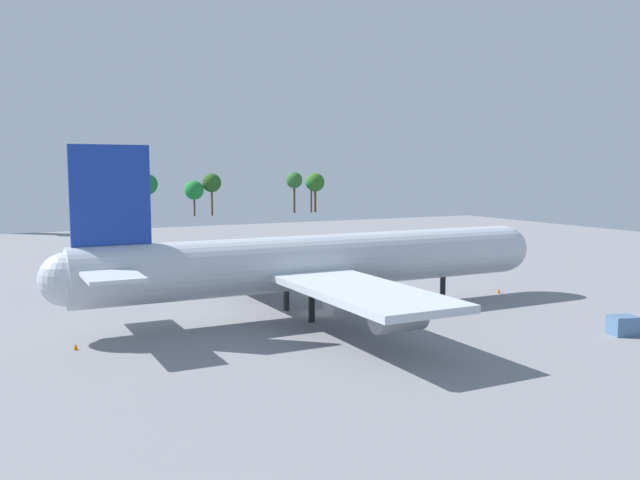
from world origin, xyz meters
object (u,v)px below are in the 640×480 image
object	(u,v)px
cargo_airplane	(318,262)
safety_cone_tail	(76,347)
cargo_loader	(175,285)
fuel_truck	(142,270)
cargo_container_fore	(623,325)
safety_cone_nose	(499,291)

from	to	relation	value
cargo_airplane	safety_cone_tail	xyz separation A→B (m)	(-26.90, -3.63, -5.64)
cargo_loader	fuel_truck	bearing A→B (deg)	95.30
fuel_truck	cargo_container_fore	world-z (taller)	fuel_truck
cargo_airplane	cargo_loader	xyz separation A→B (m)	(-11.33, 20.01, -4.89)
cargo_container_fore	safety_cone_tail	world-z (taller)	cargo_container_fore
cargo_loader	cargo_container_fore	bearing A→B (deg)	-51.35
fuel_truck	safety_cone_tail	size ratio (longest dim) A/B	8.61
cargo_loader	safety_cone_tail	distance (m)	28.32
safety_cone_nose	fuel_truck	bearing A→B (deg)	139.45
safety_cone_tail	cargo_container_fore	bearing A→B (deg)	-20.96
cargo_airplane	safety_cone_tail	world-z (taller)	cargo_airplane
cargo_loader	safety_cone_nose	bearing A→B (deg)	-26.85
fuel_truck	safety_cone_tail	distance (m)	40.87
cargo_airplane	cargo_loader	size ratio (longest dim) A/B	11.12
cargo_airplane	safety_cone_nose	size ratio (longest dim) A/B	90.43
cargo_container_fore	safety_cone_tail	distance (m)	53.23
cargo_loader	cargo_container_fore	size ratio (longest dim) A/B	1.77
fuel_truck	cargo_container_fore	size ratio (longest dim) A/B	1.72
fuel_truck	cargo_container_fore	xyz separation A→B (m)	(35.50, -57.36, -0.19)
safety_cone_tail	cargo_airplane	bearing A→B (deg)	7.69
cargo_loader	safety_cone_nose	size ratio (longest dim) A/B	8.13
cargo_airplane	cargo_loader	distance (m)	23.51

